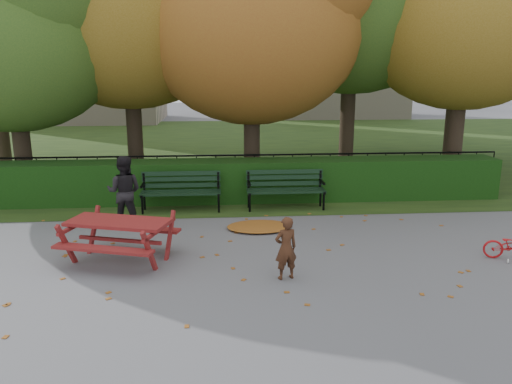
{
  "coord_description": "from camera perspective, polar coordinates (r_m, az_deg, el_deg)",
  "views": [
    {
      "loc": [
        -0.47,
        -7.46,
        3.1
      ],
      "look_at": [
        0.22,
        1.21,
        1.0
      ],
      "focal_mm": 35.0,
      "sensor_mm": 36.0,
      "label": 1
    }
  ],
  "objects": [
    {
      "name": "ground",
      "position": [
        8.1,
        -0.87,
        -8.95
      ],
      "size": [
        90.0,
        90.0,
        0.0
      ],
      "primitive_type": "plane",
      "color": "slate",
      "rests_on": "ground"
    },
    {
      "name": "grass_strip",
      "position": [
        21.69,
        -3.27,
        5.36
      ],
      "size": [
        90.0,
        90.0,
        0.0
      ],
      "primitive_type": "plane",
      "color": "#1E3214",
      "rests_on": "ground"
    },
    {
      "name": "building_right",
      "position": [
        36.58,
        9.32,
        17.97
      ],
      "size": [
        9.0,
        6.0,
        12.0
      ],
      "primitive_type": "cube",
      "color": "#BBAA92",
      "rests_on": "ground"
    },
    {
      "name": "hedge",
      "position": [
        12.25,
        -2.24,
        1.31
      ],
      "size": [
        13.0,
        0.9,
        1.0
      ],
      "primitive_type": "cube",
      "color": "black",
      "rests_on": "ground"
    },
    {
      "name": "iron_fence",
      "position": [
        13.03,
        -2.38,
        2.21
      ],
      "size": [
        14.0,
        0.04,
        1.02
      ],
      "color": "black",
      "rests_on": "ground"
    },
    {
      "name": "tree_a",
      "position": [
        13.94,
        -25.66,
        18.16
      ],
      "size": [
        5.88,
        5.6,
        7.48
      ],
      "color": "#2E231B",
      "rests_on": "ground"
    },
    {
      "name": "tree_c",
      "position": [
        13.6,
        1.07,
        20.86
      ],
      "size": [
        6.3,
        6.0,
        8.0
      ],
      "color": "#2E231B",
      "rests_on": "ground"
    },
    {
      "name": "tree_g",
      "position": [
        19.48,
        23.77,
        19.2
      ],
      "size": [
        6.3,
        6.0,
        8.55
      ],
      "color": "#2E231B",
      "rests_on": "ground"
    },
    {
      "name": "bench_left",
      "position": [
        11.49,
        -8.56,
        0.44
      ],
      "size": [
        1.8,
        0.57,
        0.88
      ],
      "color": "black",
      "rests_on": "ground"
    },
    {
      "name": "bench_right",
      "position": [
        11.57,
        3.38,
        0.66
      ],
      "size": [
        1.8,
        0.57,
        0.88
      ],
      "color": "black",
      "rests_on": "ground"
    },
    {
      "name": "picnic_table",
      "position": [
        8.6,
        -15.38,
        -4.16
      ],
      "size": [
        1.99,
        1.78,
        0.81
      ],
      "rotation": [
        0.0,
        0.0,
        -0.3
      ],
      "color": "maroon",
      "rests_on": "ground"
    },
    {
      "name": "leaf_pile",
      "position": [
        10.15,
        0.38,
        -3.95
      ],
      "size": [
        1.58,
        1.38,
        0.09
      ],
      "primitive_type": "ellipsoid",
      "rotation": [
        0.0,
        0.0,
        0.43
      ],
      "color": "brown",
      "rests_on": "ground"
    },
    {
      "name": "leaf_scatter",
      "position": [
        8.37,
        -1.0,
        -8.13
      ],
      "size": [
        9.0,
        5.7,
        0.01
      ],
      "primitive_type": null,
      "color": "brown",
      "rests_on": "ground"
    },
    {
      "name": "child",
      "position": [
        7.63,
        3.44,
        -6.42
      ],
      "size": [
        0.41,
        0.33,
        0.99
      ],
      "primitive_type": "imported",
      "rotation": [
        0.0,
        0.0,
        3.42
      ],
      "color": "#452616",
      "rests_on": "ground"
    },
    {
      "name": "adult",
      "position": [
        10.44,
        -14.82,
        0.04
      ],
      "size": [
        0.78,
        0.64,
        1.48
      ],
      "primitive_type": "imported",
      "rotation": [
        0.0,
        0.0,
        3.02
      ],
      "color": "black",
      "rests_on": "ground"
    }
  ]
}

